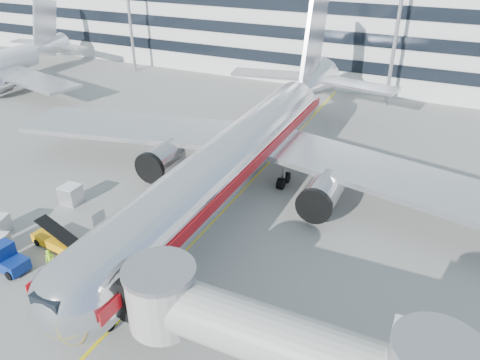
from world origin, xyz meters
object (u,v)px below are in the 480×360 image
at_px(cargo_container_right, 71,194).
at_px(ramp_worker, 50,260).
at_px(main_jet, 244,149).
at_px(baggage_tug, 8,259).
at_px(belt_loader, 58,241).

bearing_deg(cargo_container_right, ramp_worker, -55.44).
xyz_separation_m(main_jet, ramp_worker, (-7.51, -16.95, -3.34)).
distance_m(main_jet, baggage_tug, 21.20).
xyz_separation_m(baggage_tug, ramp_worker, (2.93, 1.19, -0.00)).
distance_m(main_jet, ramp_worker, 18.84).
xyz_separation_m(main_jet, cargo_container_right, (-13.01, -8.97, -3.37)).
distance_m(cargo_container_right, ramp_worker, 9.70).
height_order(belt_loader, ramp_worker, belt_loader).
relative_size(main_jet, baggage_tug, 17.68).
xyz_separation_m(belt_loader, cargo_container_right, (-3.89, 5.63, 0.23)).
distance_m(baggage_tug, cargo_container_right, 9.53).
bearing_deg(belt_loader, ramp_worker, -55.65).
relative_size(main_jet, cargo_container_right, 29.75).
bearing_deg(main_jet, belt_loader, -122.00).
height_order(belt_loader, cargo_container_right, belt_loader).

